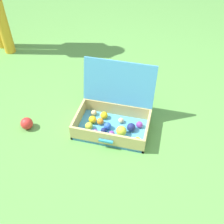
{
  "coord_description": "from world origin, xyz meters",
  "views": [
    {
      "loc": [
        0.27,
        -1.38,
        1.57
      ],
      "look_at": [
        -0.09,
        0.06,
        0.2
      ],
      "focal_mm": 42.07,
      "sensor_mm": 36.0,
      "label": 1
    }
  ],
  "objects": [
    {
      "name": "ground_plane",
      "position": [
        0.0,
        0.0,
        0.0
      ],
      "size": [
        16.0,
        16.0,
        0.0
      ],
      "primitive_type": "plane",
      "color": "#569342"
    },
    {
      "name": "open_suitcase",
      "position": [
        -0.09,
        0.12,
        0.11
      ],
      "size": [
        0.59,
        0.48,
        0.49
      ],
      "color": "#4799C6",
      "rests_on": "ground"
    },
    {
      "name": "stray_ball_on_grass",
      "position": [
        -0.77,
        -0.08,
        0.05
      ],
      "size": [
        0.1,
        0.1,
        0.1
      ],
      "primitive_type": "sphere",
      "color": "red",
      "rests_on": "ground"
    }
  ]
}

